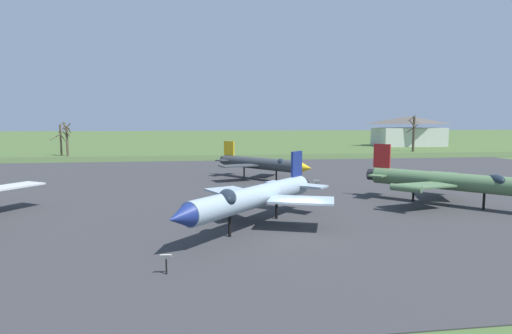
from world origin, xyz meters
name	(u,v)px	position (x,y,z in m)	size (l,w,h in m)	color
ground_plane	(301,234)	(0.00, 0.00, 0.00)	(600.00, 600.00, 0.00)	#425B2D
asphalt_apron	(258,187)	(0.00, 18.20, 0.03)	(101.82, 60.68, 0.05)	#333335
grass_verge_strip	(231,158)	(0.00, 54.54, 0.03)	(161.82, 12.00, 0.06)	#3B4F2A
jet_fighter_front_right	(262,163)	(1.18, 23.62, 2.02)	(10.41, 12.22, 4.49)	#33383D
info_placard_front_right	(317,183)	(5.73, 16.08, 0.65)	(0.66, 0.35, 1.01)	black
jet_fighter_rear_center	(253,197)	(-2.77, 1.76, 2.10)	(11.57, 12.42, 4.70)	#8EA3B2
info_placard_rear_center	(166,262)	(-7.73, -5.78, 0.64)	(0.53, 0.29, 1.01)	black
jet_fighter_rear_left	(450,181)	(14.25, 6.61, 2.09)	(11.52, 11.97, 4.94)	#4C6B47
bare_tree_far_left	(61,138)	(-34.19, 64.53, 3.54)	(3.41, 3.38, 6.96)	brown
bare_tree_left_of_center	(67,138)	(-32.60, 63.03, 3.67)	(1.70, 1.78, 6.85)	brown
bare_tree_center	(413,133)	(43.52, 65.38, 4.41)	(2.75, 2.78, 8.57)	#42382D
visitor_building	(408,131)	(54.03, 87.21, 4.15)	(19.65, 13.39, 8.55)	beige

